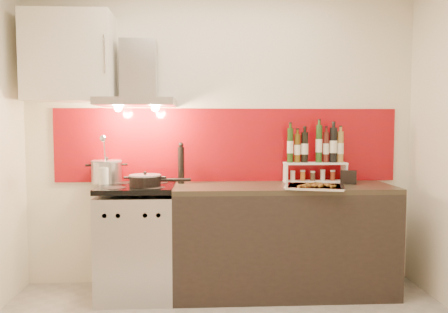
{
  "coord_description": "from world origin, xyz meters",
  "views": [
    {
      "loc": [
        -0.17,
        -2.45,
        1.39
      ],
      "look_at": [
        0.0,
        0.95,
        1.15
      ],
      "focal_mm": 35.0,
      "sensor_mm": 36.0,
      "label": 1
    }
  ],
  "objects": [
    {
      "name": "step_shelf",
      "position": [
        0.81,
        1.27,
        1.13
      ],
      "size": [
        0.54,
        0.15,
        0.5
      ],
      "color": "white",
      "rests_on": "counter"
    },
    {
      "name": "saute_pan",
      "position": [
        -0.62,
        1.04,
        0.96
      ],
      "size": [
        0.49,
        0.25,
        0.12
      ],
      "color": "black",
      "rests_on": "range_stove"
    },
    {
      "name": "range_stove",
      "position": [
        -0.7,
        1.1,
        0.44
      ],
      "size": [
        0.6,
        0.6,
        0.91
      ],
      "color": "#B7B7BA",
      "rests_on": "ground"
    },
    {
      "name": "pepper_mill",
      "position": [
        -0.35,
        1.26,
        1.07
      ],
      "size": [
        0.05,
        0.05,
        0.35
      ],
      "color": "black",
      "rests_on": "counter"
    },
    {
      "name": "back_wall",
      "position": [
        0.0,
        1.4,
        1.3
      ],
      "size": [
        3.4,
        0.02,
        2.6
      ],
      "primitive_type": "cube",
      "color": "silver",
      "rests_on": "ground"
    },
    {
      "name": "counter",
      "position": [
        0.5,
        1.1,
        0.45
      ],
      "size": [
        1.8,
        0.6,
        0.9
      ],
      "color": "black",
      "rests_on": "ground"
    },
    {
      "name": "range_hood",
      "position": [
        -0.7,
        1.24,
        1.74
      ],
      "size": [
        0.62,
        0.5,
        0.61
      ],
      "color": "#B7B7BA",
      "rests_on": "back_wall"
    },
    {
      "name": "stock_pot",
      "position": [
        -0.98,
        1.28,
        1.0
      ],
      "size": [
        0.26,
        0.26,
        0.22
      ],
      "color": "#B7B7BA",
      "rests_on": "range_stove"
    },
    {
      "name": "utensil_jar",
      "position": [
        -0.98,
        1.17,
        1.02
      ],
      "size": [
        0.09,
        0.13,
        0.42
      ],
      "color": "silver",
      "rests_on": "range_stove"
    },
    {
      "name": "upper_cabinet",
      "position": [
        -1.25,
        1.22,
        1.95
      ],
      "size": [
        0.7,
        0.35,
        0.72
      ],
      "primitive_type": "cube",
      "color": "white",
      "rests_on": "back_wall"
    },
    {
      "name": "baking_tray",
      "position": [
        0.71,
        0.9,
        0.92
      ],
      "size": [
        0.53,
        0.46,
        0.03
      ],
      "color": "silver",
      "rests_on": "counter"
    },
    {
      "name": "caddy_box",
      "position": [
        1.06,
        1.14,
        0.96
      ],
      "size": [
        0.14,
        0.1,
        0.11
      ],
      "primitive_type": "cube",
      "rotation": [
        0.0,
        0.0,
        -0.37
      ],
      "color": "black",
      "rests_on": "counter"
    },
    {
      "name": "backsplash",
      "position": [
        0.05,
        1.39,
        1.22
      ],
      "size": [
        3.0,
        0.02,
        0.64
      ],
      "primitive_type": "cube",
      "color": "maroon",
      "rests_on": "back_wall"
    }
  ]
}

